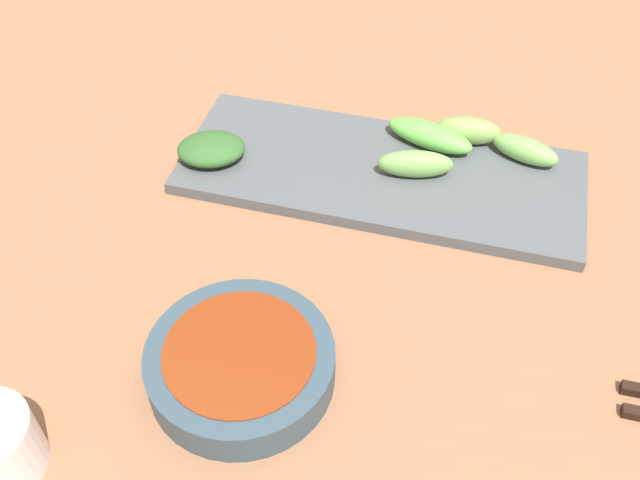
% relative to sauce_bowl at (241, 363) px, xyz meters
% --- Properties ---
extents(tabletop, '(2.10, 2.10, 0.02)m').
position_rel_sauce_bowl_xyz_m(tabletop, '(0.11, -0.03, -0.03)').
color(tabletop, brown).
rests_on(tabletop, ground).
extents(sauce_bowl, '(0.14, 0.14, 0.03)m').
position_rel_sauce_bowl_xyz_m(sauce_bowl, '(0.00, 0.00, 0.00)').
color(sauce_bowl, '#304552').
rests_on(sauce_bowl, tabletop).
extents(serving_plate, '(0.15, 0.37, 0.01)m').
position_rel_sauce_bowl_xyz_m(serving_plate, '(0.24, -0.05, -0.01)').
color(serving_plate, '#4A5155').
rests_on(serving_plate, tabletop).
extents(broccoli_stalk_0, '(0.03, 0.06, 0.03)m').
position_rel_sauce_bowl_xyz_m(broccoli_stalk_0, '(0.30, -0.13, 0.01)').
color(broccoli_stalk_0, '#78A04E').
rests_on(broccoli_stalk_0, serving_plate).
extents(broccoli_stalk_1, '(0.04, 0.07, 0.02)m').
position_rel_sauce_bowl_xyz_m(broccoli_stalk_1, '(0.29, -0.18, 0.01)').
color(broccoli_stalk_1, '#70AD55').
rests_on(broccoli_stalk_1, serving_plate).
extents(broccoli_stalk_2, '(0.04, 0.07, 0.03)m').
position_rel_sauce_bowl_xyz_m(broccoli_stalk_2, '(0.24, -0.09, 0.01)').
color(broccoli_stalk_2, '#6FA752').
rests_on(broccoli_stalk_2, serving_plate).
extents(broccoli_stalk_3, '(0.05, 0.09, 0.02)m').
position_rel_sauce_bowl_xyz_m(broccoli_stalk_3, '(0.29, -0.09, 0.01)').
color(broccoli_stalk_3, '#5FB748').
rests_on(broccoli_stalk_3, serving_plate).
extents(broccoli_leafy_4, '(0.07, 0.08, 0.02)m').
position_rel_sauce_bowl_xyz_m(broccoli_leafy_4, '(0.21, 0.10, 0.01)').
color(broccoli_leafy_4, '#2F5D2A').
rests_on(broccoli_leafy_4, serving_plate).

